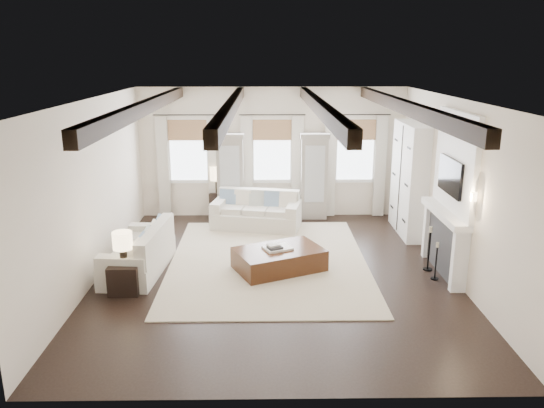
{
  "coord_description": "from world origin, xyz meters",
  "views": [
    {
      "loc": [
        -0.2,
        -9.16,
        3.93
      ],
      "look_at": [
        -0.05,
        0.7,
        1.15
      ],
      "focal_mm": 35.0,
      "sensor_mm": 36.0,
      "label": 1
    }
  ],
  "objects_px": {
    "sofa_back": "(257,213)",
    "sofa_left": "(142,254)",
    "side_table_back": "(218,204)",
    "ottoman": "(279,259)",
    "side_table_front": "(125,278)"
  },
  "relations": [
    {
      "from": "side_table_front",
      "to": "side_table_back",
      "type": "relative_size",
      "value": 0.8
    },
    {
      "from": "side_table_front",
      "to": "side_table_back",
      "type": "bearing_deg",
      "value": 74.24
    },
    {
      "from": "sofa_back",
      "to": "side_table_back",
      "type": "relative_size",
      "value": 3.4
    },
    {
      "from": "sofa_back",
      "to": "side_table_front",
      "type": "distance_m",
      "value": 4.15
    },
    {
      "from": "sofa_left",
      "to": "ottoman",
      "type": "relative_size",
      "value": 1.31
    },
    {
      "from": "sofa_back",
      "to": "sofa_left",
      "type": "height_order",
      "value": "sofa_back"
    },
    {
      "from": "sofa_left",
      "to": "side_table_front",
      "type": "distance_m",
      "value": 0.91
    },
    {
      "from": "sofa_left",
      "to": "ottoman",
      "type": "height_order",
      "value": "sofa_left"
    },
    {
      "from": "side_table_back",
      "to": "side_table_front",
      "type": "bearing_deg",
      "value": -105.76
    },
    {
      "from": "sofa_back",
      "to": "sofa_left",
      "type": "bearing_deg",
      "value": -129.14
    },
    {
      "from": "sofa_back",
      "to": "side_table_back",
      "type": "bearing_deg",
      "value": 138.43
    },
    {
      "from": "sofa_back",
      "to": "ottoman",
      "type": "distance_m",
      "value": 2.63
    },
    {
      "from": "side_table_front",
      "to": "ottoman",
      "type": "bearing_deg",
      "value": 19.1
    },
    {
      "from": "ottoman",
      "to": "side_table_front",
      "type": "height_order",
      "value": "side_table_front"
    },
    {
      "from": "sofa_back",
      "to": "side_table_front",
      "type": "height_order",
      "value": "sofa_back"
    }
  ]
}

